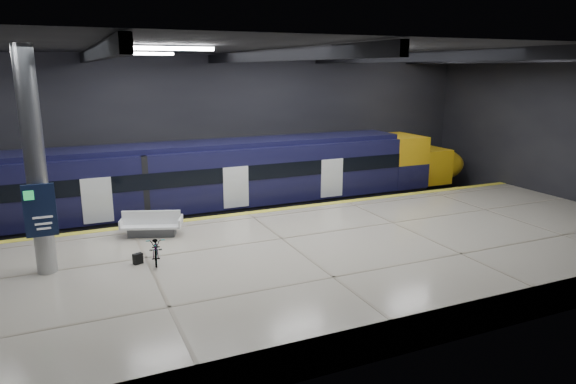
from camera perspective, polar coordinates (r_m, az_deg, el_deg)
ground at (r=20.56m, az=-1.77°, el=-7.24°), size 30.00×30.00×0.00m
room_shell at (r=19.28m, az=-1.90°, el=8.86°), size 30.10×16.10×8.05m
platform at (r=18.22m, az=1.21°, el=-8.18°), size 30.00×11.00×1.10m
safety_strip at (r=22.65m, az=-4.42°, el=-2.34°), size 30.00×0.40×0.01m
rails at (r=25.45m, az=-6.46°, el=-2.99°), size 30.00×1.52×0.16m
train at (r=24.60m, az=-9.50°, el=1.09°), size 29.40×2.84×3.79m
bench at (r=20.17m, az=-14.88°, el=-3.77°), size 2.42×1.64×0.99m
bicycle at (r=17.51m, az=-14.45°, el=-6.08°), size 0.86×1.76×0.89m
pannier_bag at (r=17.53m, az=-16.34°, el=-7.12°), size 0.34×0.27×0.35m
info_column at (r=17.04m, az=-26.25°, el=2.57°), size 0.90×0.78×6.90m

